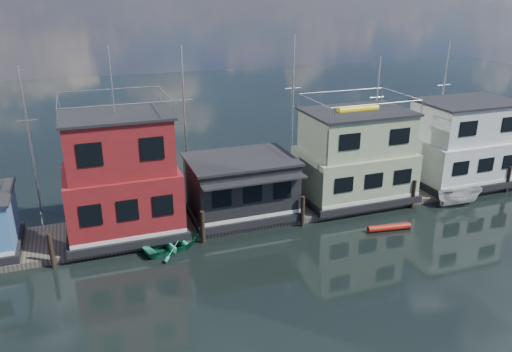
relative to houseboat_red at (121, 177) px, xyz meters
name	(u,v)px	position (x,y,z in m)	size (l,w,h in m)	color
ground	(325,311)	(8.50, -12.00, -4.10)	(160.00, 160.00, 0.00)	black
dock	(248,214)	(8.50, 0.00, -3.90)	(48.00, 5.00, 0.40)	#595147
houseboat_red	(121,177)	(0.00, 0.00, 0.00)	(7.40, 5.90, 11.86)	black
houseboat_dark	(241,186)	(8.00, -0.02, -1.69)	(7.40, 6.10, 4.06)	black
houseboat_green	(355,157)	(17.00, 0.00, -0.55)	(8.40, 5.90, 7.03)	black
houseboat_white	(462,144)	(27.00, 0.00, -0.57)	(8.40, 5.90, 6.66)	black
pilings	(257,219)	(8.17, -2.80, -3.00)	(42.28, 0.28, 2.20)	#2D2116
background_masts	(278,117)	(13.26, 6.00, 1.45)	(36.40, 0.16, 12.00)	silver
red_kayak	(389,227)	(16.74, -5.41, -3.88)	(0.44, 0.44, 3.03)	#A81D12
dinghy_teal	(174,244)	(2.57, -3.04, -3.71)	(2.73, 3.82, 0.79)	#299977
motorboat	(459,197)	(24.10, -3.58, -3.43)	(1.32, 3.51, 1.36)	silver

